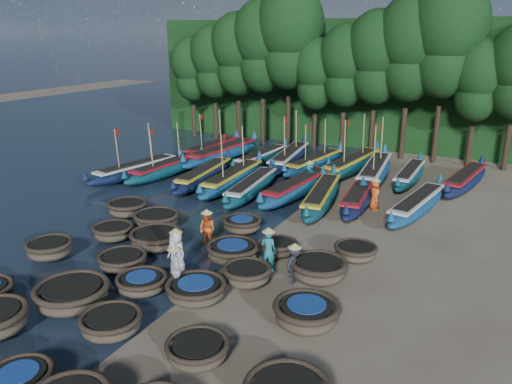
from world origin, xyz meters
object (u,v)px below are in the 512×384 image
at_px(coracle_13, 196,290).
at_px(coracle_17, 233,251).
at_px(coracle_19, 318,269).
at_px(coracle_22, 242,224).
at_px(long_boat_5, 298,187).
at_px(coracle_14, 306,313).
at_px(coracle_8, 197,350).
at_px(coracle_15, 113,231).
at_px(long_boat_1, 167,168).
at_px(long_boat_10, 222,153).
at_px(coracle_7, 111,323).
at_px(fisherman_6, 375,193).
at_px(fisherman_2, 207,228).
at_px(long_boat_17, 465,179).
at_px(coracle_6, 72,294).
at_px(coracle_20, 127,208).
at_px(coracle_18, 247,274).
at_px(long_boat_13, 315,163).
at_px(long_boat_7, 359,196).
at_px(long_boat_2, 204,175).
at_px(fisherman_5, 309,175).
at_px(long_boat_3, 233,178).
at_px(long_boat_8, 417,205).
at_px(coracle_11, 123,261).
at_px(coracle_21, 157,219).
at_px(long_boat_4, 252,186).
at_px(long_boat_12, 289,158).
at_px(long_boat_15, 375,172).
at_px(fisherman_3, 294,263).
at_px(long_boat_0, 137,170).
at_px(coracle_16, 156,239).
at_px(coracle_10, 50,248).
at_px(coracle_2, 19,380).
at_px(coracle_23, 279,247).
at_px(coracle_12, 142,283).
at_px(long_boat_9, 211,149).
at_px(long_boat_16, 410,175).
at_px(long_boat_11, 262,158).
at_px(long_boat_6, 322,196).
at_px(fisherman_4, 175,269).
at_px(long_boat_14, 352,164).

xyz_separation_m(coracle_13, coracle_17, (-0.44, 3.33, 0.03)).
relative_size(coracle_19, coracle_22, 0.99).
bearing_deg(coracle_17, long_boat_5, 95.84).
bearing_deg(coracle_19, coracle_14, -76.26).
relative_size(coracle_8, coracle_13, 0.89).
xyz_separation_m(coracle_15, long_boat_1, (-4.25, 9.61, 0.13)).
bearing_deg(long_boat_10, coracle_19, -42.92).
bearing_deg(coracle_13, coracle_7, -112.15).
bearing_deg(coracle_19, fisherman_6, 91.41).
relative_size(long_boat_5, fisherman_2, 4.63).
xyz_separation_m(coracle_7, long_boat_17, (8.14, 21.44, 0.15)).
relative_size(coracle_6, coracle_20, 1.08).
distance_m(coracle_18, long_boat_13, 16.73).
xyz_separation_m(coracle_14, long_boat_7, (-1.88, 12.29, 0.05)).
height_order(coracle_18, long_boat_2, long_boat_2).
bearing_deg(coracle_13, fisherman_5, 95.43).
distance_m(coracle_6, fisherman_2, 6.57).
bearing_deg(fisherman_2, long_boat_10, 125.84).
height_order(coracle_20, fisherman_6, fisherman_6).
relative_size(long_boat_3, long_boat_8, 1.08).
xyz_separation_m(coracle_11, long_boat_1, (-6.66, 11.69, 0.16)).
bearing_deg(coracle_21, long_boat_4, 75.89).
distance_m(coracle_11, coracle_14, 7.99).
bearing_deg(long_boat_12, coracle_13, -83.89).
relative_size(long_boat_15, fisherman_3, 5.30).
distance_m(long_boat_0, fisherman_5, 11.14).
relative_size(coracle_15, fisherman_5, 1.01).
bearing_deg(fisherman_5, long_boat_13, 130.56).
bearing_deg(long_boat_1, coracle_13, -45.87).
bearing_deg(coracle_16, coracle_10, -139.14).
relative_size(coracle_2, coracle_23, 1.26).
height_order(coracle_12, long_boat_9, long_boat_9).
bearing_deg(long_boat_16, long_boat_2, -151.48).
bearing_deg(long_boat_0, coracle_14, -24.57).
xyz_separation_m(coracle_11, long_boat_11, (-2.50, 17.14, 0.14)).
height_order(coracle_11, long_boat_11, long_boat_11).
distance_m(long_boat_6, fisherman_4, 11.43).
bearing_deg(coracle_20, long_boat_0, 126.53).
height_order(long_boat_2, long_boat_4, long_boat_2).
relative_size(long_boat_11, long_boat_15, 0.84).
height_order(coracle_19, long_boat_4, long_boat_4).
bearing_deg(coracle_7, fisherman_4, 85.75).
height_order(coracle_11, long_boat_14, long_boat_14).
xyz_separation_m(coracle_15, fisherman_5, (5.01, 11.26, 0.46)).
distance_m(long_boat_9, long_boat_15, 12.83).
relative_size(long_boat_2, long_boat_16, 1.08).
relative_size(coracle_14, coracle_21, 0.92).
bearing_deg(coracle_8, coracle_20, 140.03).
bearing_deg(coracle_14, long_boat_3, 128.78).
distance_m(coracle_7, long_boat_0, 17.78).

